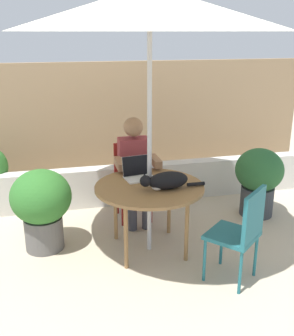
% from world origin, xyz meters
% --- Properties ---
extents(ground_plane, '(14.00, 14.00, 0.00)m').
position_xyz_m(ground_plane, '(0.00, 0.00, 0.00)').
color(ground_plane, '#BCAD93').
extents(fence_back, '(5.71, 0.08, 1.75)m').
position_xyz_m(fence_back, '(0.00, 2.08, 0.87)').
color(fence_back, '#937756').
rests_on(fence_back, ground).
extents(planter_wall_low, '(5.14, 0.20, 0.50)m').
position_xyz_m(planter_wall_low, '(0.00, 1.26, 0.25)').
color(planter_wall_low, beige).
rests_on(planter_wall_low, ground).
extents(patio_table, '(1.08, 1.08, 0.70)m').
position_xyz_m(patio_table, '(0.00, 0.00, 0.65)').
color(patio_table, olive).
rests_on(patio_table, ground).
extents(patio_umbrella, '(2.45, 2.45, 2.51)m').
position_xyz_m(patio_umbrella, '(0.00, 0.00, 2.32)').
color(patio_umbrella, '#B7B7BC').
rests_on(patio_umbrella, ground).
extents(chair_occupied, '(0.40, 0.40, 0.89)m').
position_xyz_m(chair_occupied, '(0.00, 0.85, 0.52)').
color(chair_occupied, maroon).
rests_on(chair_occupied, ground).
extents(chair_empty, '(0.56, 0.56, 0.89)m').
position_xyz_m(chair_empty, '(0.64, -0.74, 0.52)').
color(chair_empty, '#1E606B').
rests_on(chair_empty, ground).
extents(person_seated, '(0.48, 0.48, 1.23)m').
position_xyz_m(person_seated, '(0.00, 0.69, 0.69)').
color(person_seated, maroon).
rests_on(person_seated, ground).
extents(laptop, '(0.33, 0.29, 0.21)m').
position_xyz_m(laptop, '(-0.06, 0.26, 0.76)').
color(laptop, silver).
rests_on(laptop, patio_table).
extents(cat, '(0.65, 0.22, 0.17)m').
position_xyz_m(cat, '(0.13, -0.12, 0.78)').
color(cat, black).
rests_on(cat, patio_table).
extents(potted_plant_near_fence, '(0.57, 0.57, 0.83)m').
position_xyz_m(potted_plant_near_fence, '(1.48, 0.51, 0.48)').
color(potted_plant_near_fence, '#33383D').
rests_on(potted_plant_near_fence, ground).
extents(potted_plant_corner, '(0.61, 0.61, 0.85)m').
position_xyz_m(potted_plant_corner, '(-1.05, 0.28, 0.49)').
color(potted_plant_corner, '#595654').
rests_on(potted_plant_corner, ground).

